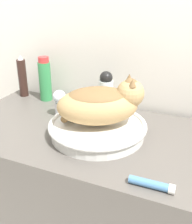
# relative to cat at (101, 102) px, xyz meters

# --- Properties ---
(wall_back) EXTENTS (8.00, 0.05, 2.40)m
(wall_back) POSITION_rel_cat_xyz_m (0.03, 0.35, 0.24)
(wall_back) COLOR silver
(wall_back) RESTS_ON ground_plane
(vanity_counter) EXTENTS (1.29, 0.58, 0.82)m
(vanity_counter) POSITION_rel_cat_xyz_m (0.03, 0.00, -0.55)
(vanity_counter) COLOR #56514C
(vanity_counter) RESTS_ON ground_plane
(sink_basin) EXTENTS (0.39, 0.39, 0.06)m
(sink_basin) POSITION_rel_cat_xyz_m (-0.01, -0.01, -0.11)
(sink_basin) COLOR silver
(sink_basin) RESTS_ON vanity_counter
(cat) EXTENTS (0.36, 0.31, 0.18)m
(cat) POSITION_rel_cat_xyz_m (0.00, 0.00, 0.00)
(cat) COLOR tan
(cat) RESTS_ON sink_basin
(faucet) EXTENTS (0.13, 0.08, 0.13)m
(faucet) POSITION_rel_cat_xyz_m (-0.23, 0.08, -0.06)
(faucet) COLOR silver
(faucet) RESTS_ON vanity_counter
(lotion_bottle_white) EXTENTS (0.07, 0.07, 0.19)m
(lotion_bottle_white) POSITION_rel_cat_xyz_m (-0.07, 0.23, -0.04)
(lotion_bottle_white) COLOR silver
(lotion_bottle_white) RESTS_ON vanity_counter
(shampoo_bottle_tall) EXTENTS (0.06, 0.06, 0.22)m
(shampoo_bottle_tall) POSITION_rel_cat_xyz_m (-0.40, 0.23, -0.03)
(shampoo_bottle_tall) COLOR #338C4C
(shampoo_bottle_tall) RESTS_ON vanity_counter
(hairspray_can_black) EXTENTS (0.04, 0.04, 0.22)m
(hairspray_can_black) POSITION_rel_cat_xyz_m (-0.54, 0.23, -0.04)
(hairspray_can_black) COLOR #331E19
(hairspray_can_black) RESTS_ON vanity_counter
(cream_tube) EXTENTS (0.14, 0.03, 0.03)m
(cream_tube) POSITION_rel_cat_xyz_m (0.26, -0.23, -0.13)
(cream_tube) COLOR #4C7FB2
(cream_tube) RESTS_ON vanity_counter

